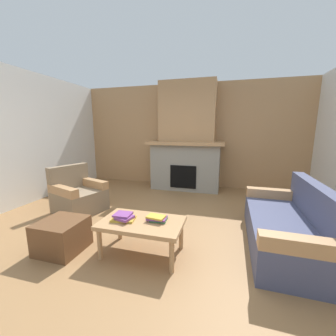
{
  "coord_description": "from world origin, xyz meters",
  "views": [
    {
      "loc": [
        0.97,
        -2.61,
        1.52
      ],
      "look_at": [
        0.0,
        0.85,
        0.85
      ],
      "focal_mm": 22.08,
      "sensor_mm": 36.0,
      "label": 1
    }
  ],
  "objects_px": {
    "fireplace": "(186,144)",
    "couch": "(289,227)",
    "coffee_table": "(142,225)",
    "ottoman": "(62,235)",
    "armchair": "(78,196)"
  },
  "relations": [
    {
      "from": "fireplace",
      "to": "ottoman",
      "type": "bearing_deg",
      "value": -106.58
    },
    {
      "from": "couch",
      "to": "coffee_table",
      "type": "distance_m",
      "value": 1.9
    },
    {
      "from": "armchair",
      "to": "fireplace",
      "type": "bearing_deg",
      "value": 51.42
    },
    {
      "from": "fireplace",
      "to": "couch",
      "type": "relative_size",
      "value": 1.48
    },
    {
      "from": "coffee_table",
      "to": "fireplace",
      "type": "bearing_deg",
      "value": 90.61
    },
    {
      "from": "fireplace",
      "to": "armchair",
      "type": "height_order",
      "value": "fireplace"
    },
    {
      "from": "fireplace",
      "to": "ottoman",
      "type": "relative_size",
      "value": 5.19
    },
    {
      "from": "coffee_table",
      "to": "ottoman",
      "type": "distance_m",
      "value": 1.04
    },
    {
      "from": "couch",
      "to": "armchair",
      "type": "xyz_separation_m",
      "value": [
        -3.48,
        0.32,
        0.01
      ]
    },
    {
      "from": "fireplace",
      "to": "coffee_table",
      "type": "distance_m",
      "value": 3.16
    },
    {
      "from": "fireplace",
      "to": "couch",
      "type": "height_order",
      "value": "fireplace"
    },
    {
      "from": "ottoman",
      "to": "coffee_table",
      "type": "bearing_deg",
      "value": 11.69
    },
    {
      "from": "couch",
      "to": "ottoman",
      "type": "bearing_deg",
      "value": -162.95
    },
    {
      "from": "armchair",
      "to": "coffee_table",
      "type": "height_order",
      "value": "armchair"
    },
    {
      "from": "couch",
      "to": "ottoman",
      "type": "xyz_separation_m",
      "value": [
        -2.79,
        -0.85,
        -0.09
      ]
    }
  ]
}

